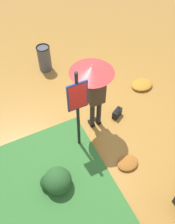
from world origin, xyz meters
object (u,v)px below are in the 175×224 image
trash_bin (44,58)px  info_sign_post (78,105)px  person_with_umbrella (94,82)px  handbag (117,113)px

trash_bin → info_sign_post: bearing=85.3°
info_sign_post → trash_bin: info_sign_post is taller
person_with_umbrella → handbag: (-0.73, 0.01, -1.42)m
handbag → trash_bin: (1.03, -2.72, 0.29)m
info_sign_post → handbag: (-1.29, -0.36, -1.32)m
handbag → trash_bin: size_ratio=0.44×
info_sign_post → handbag: bearing=-164.2°
person_with_umbrella → info_sign_post: info_sign_post is taller
info_sign_post → trash_bin: size_ratio=2.76×
handbag → trash_bin: bearing=-69.2°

